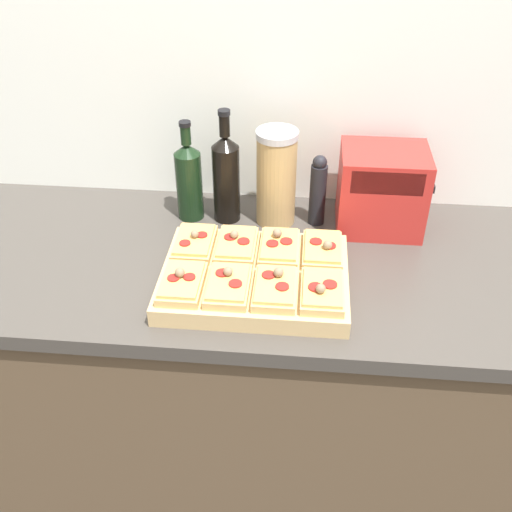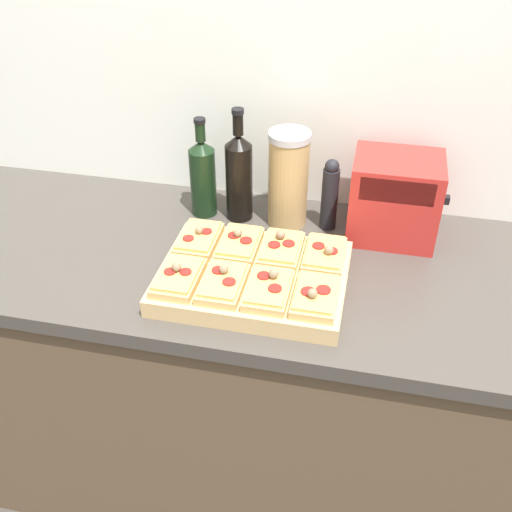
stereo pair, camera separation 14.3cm
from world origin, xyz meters
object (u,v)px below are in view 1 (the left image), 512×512
Objects in this scene: olive_oil_bottle at (189,180)px; grain_jar_tall at (276,178)px; toaster_oven at (382,190)px; wine_bottle at (226,176)px; pepper_mill at (318,191)px; cutting_board at (255,278)px.

grain_jar_tall is (0.24, 0.00, 0.02)m from olive_oil_bottle.
olive_oil_bottle is 0.24m from grain_jar_tall.
wine_bottle is at bearing 179.88° from toaster_oven.
olive_oil_bottle is at bearing -180.00° from grain_jar_tall.
wine_bottle is 1.28× the size of toaster_oven.
pepper_mill is at bearing 0.00° from grain_jar_tall.
olive_oil_bottle is 1.39× the size of pepper_mill.
toaster_oven is at bearing -0.17° from grain_jar_tall.
wine_bottle is 1.57× the size of pepper_mill.
wine_bottle is 0.25m from pepper_mill.
pepper_mill reaches higher than cutting_board.
grain_jar_tall is at bearing 84.21° from cutting_board.
toaster_oven is at bearing -0.29° from pepper_mill.
wine_bottle is 0.42m from toaster_oven.
olive_oil_bottle reaches higher than grain_jar_tall.
grain_jar_tall is (0.03, 0.30, 0.11)m from cutting_board.
cutting_board is at bearing -54.91° from olive_oil_bottle.
toaster_oven is (0.52, -0.00, -0.00)m from olive_oil_bottle.
wine_bottle is (-0.11, 0.30, 0.11)m from cutting_board.
toaster_oven is (0.31, 0.30, 0.09)m from cutting_board.
toaster_oven is at bearing 43.47° from cutting_board.
cutting_board is at bearing -70.40° from wine_bottle.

